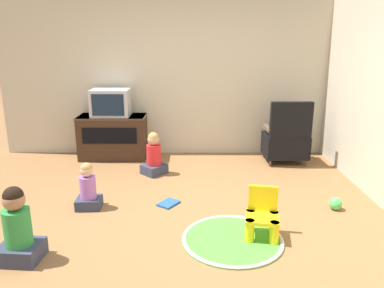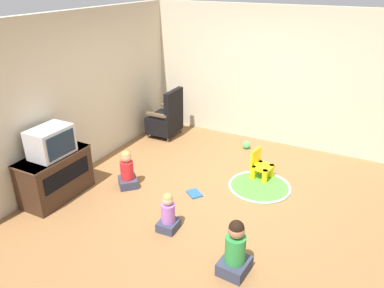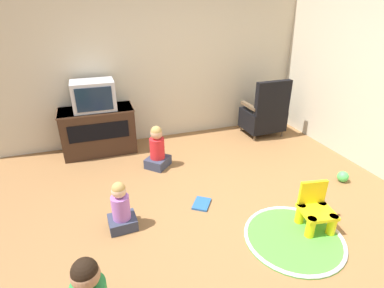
# 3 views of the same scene
# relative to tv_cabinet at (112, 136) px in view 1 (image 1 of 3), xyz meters

# --- Properties ---
(ground_plane) EXTENTS (30.00, 30.00, 0.00)m
(ground_plane) POSITION_rel_tv_cabinet_xyz_m (1.16, -2.05, -0.36)
(ground_plane) COLOR olive
(wall_back) EXTENTS (5.40, 0.12, 2.57)m
(wall_back) POSITION_rel_tv_cabinet_xyz_m (0.86, 0.33, 0.93)
(wall_back) COLOR beige
(wall_back) RESTS_ON ground_plane
(tv_cabinet) EXTENTS (1.07, 0.51, 0.70)m
(tv_cabinet) POSITION_rel_tv_cabinet_xyz_m (0.00, 0.00, 0.00)
(tv_cabinet) COLOR #382316
(tv_cabinet) RESTS_ON ground_plane
(television) EXTENTS (0.59, 0.41, 0.42)m
(television) POSITION_rel_tv_cabinet_xyz_m (-0.00, -0.03, 0.55)
(television) COLOR #B7B7BC
(television) RESTS_ON tv_cabinet
(black_armchair) EXTENTS (0.66, 0.56, 0.99)m
(black_armchair) POSITION_rel_tv_cabinet_xyz_m (2.72, -0.25, 0.01)
(black_armchair) COLOR brown
(black_armchair) RESTS_ON ground_plane
(yellow_kid_chair) EXTENTS (0.37, 0.35, 0.48)m
(yellow_kid_chair) POSITION_rel_tv_cabinet_xyz_m (1.95, -2.51, -0.17)
(yellow_kid_chair) COLOR yellow
(yellow_kid_chair) RESTS_ON ground_plane
(play_mat) EXTENTS (0.98, 0.98, 0.04)m
(play_mat) POSITION_rel_tv_cabinet_xyz_m (1.66, -2.60, -0.35)
(play_mat) COLOR green
(play_mat) RESTS_ON ground_plane
(child_watching_left) EXTENTS (0.29, 0.26, 0.54)m
(child_watching_left) POSITION_rel_tv_cabinet_xyz_m (0.09, -1.87, -0.12)
(child_watching_left) COLOR #33384C
(child_watching_left) RESTS_ON ground_plane
(child_watching_center) EXTENTS (0.37, 0.33, 0.69)m
(child_watching_center) POSITION_rel_tv_cabinet_xyz_m (-0.23, -2.92, -0.06)
(child_watching_center) COLOR #33384C
(child_watching_center) RESTS_ON ground_plane
(child_watching_right) EXTENTS (0.41, 0.41, 0.61)m
(child_watching_right) POSITION_rel_tv_cabinet_xyz_m (0.73, -0.75, -0.10)
(child_watching_right) COLOR #33384C
(child_watching_right) RESTS_ON ground_plane
(toy_ball) EXTENTS (0.14, 0.14, 0.14)m
(toy_ball) POSITION_rel_tv_cabinet_xyz_m (2.90, -1.92, -0.29)
(toy_ball) COLOR #4CCC59
(toy_ball) RESTS_ON ground_plane
(book) EXTENTS (0.28, 0.30, 0.02)m
(book) POSITION_rel_tv_cabinet_xyz_m (1.00, -1.79, -0.35)
(book) COLOR #235699
(book) RESTS_ON ground_plane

